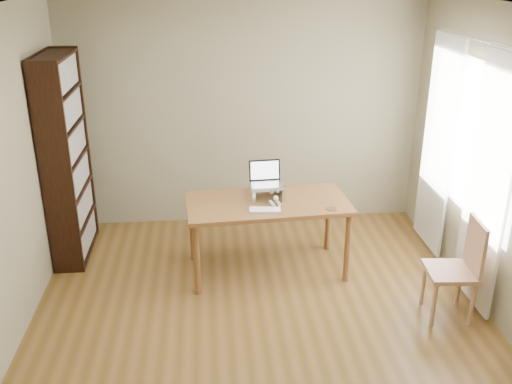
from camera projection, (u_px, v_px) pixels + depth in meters
name	position (u px, v px, depth m)	size (l,w,h in m)	color
room	(268.00, 186.00, 4.35)	(4.04, 4.54, 2.64)	#573D17
bookshelf	(67.00, 159.00, 5.72)	(0.30, 0.90, 2.10)	black
curtains	(461.00, 162.00, 5.28)	(0.03, 1.90, 2.25)	white
desk	(267.00, 209.00, 5.51)	(1.61, 0.89, 0.75)	brown
laptop_stand	(267.00, 190.00, 5.52)	(0.32, 0.25, 0.13)	silver
laptop	(266.00, 178.00, 5.53)	(0.32, 0.28, 0.22)	silver
keyboard	(265.00, 210.00, 5.27)	(0.32, 0.16, 0.02)	silver
coaster	(331.00, 209.00, 5.31)	(0.10, 0.10, 0.01)	#513A1C
cat	(270.00, 190.00, 5.56)	(0.26, 0.49, 0.17)	#3E3731
chair	(459.00, 265.00, 4.86)	(0.43, 0.43, 0.91)	tan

